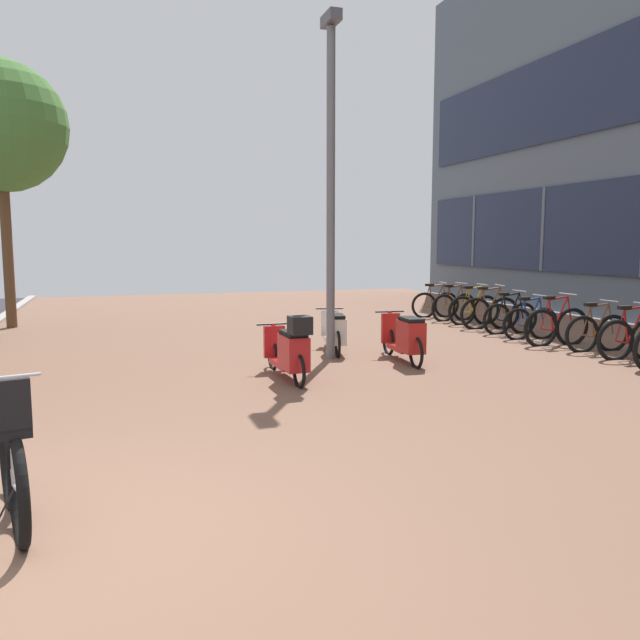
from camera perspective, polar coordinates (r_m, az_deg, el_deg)
name	(u,v)px	position (r m, az deg, el deg)	size (l,w,h in m)	color
ground	(285,518)	(4.74, -3.22, -17.51)	(21.00, 40.00, 0.13)	#252128
bicycle_foreground	(8,469)	(4.91, -26.46, -12.01)	(0.58, 1.43, 1.13)	black
bicycle_rack_02	(632,339)	(11.72, 26.41, -1.53)	(1.33, 0.48, 0.98)	black
bicycle_rack_03	(597,333)	(12.29, 23.86, -1.07)	(1.32, 0.48, 0.95)	black
bicycle_rack_04	(556,327)	(12.72, 20.65, -0.56)	(1.44, 0.48, 1.02)	black
bicycle_rack_05	(530,323)	(13.35, 18.54, -0.27)	(1.25, 0.48, 0.93)	black
bicycle_rack_06	(510,318)	(14.02, 16.86, 0.18)	(1.34, 0.48, 0.96)	black
bicycle_rack_07	(490,313)	(14.68, 15.15, 0.62)	(1.42, 0.48, 1.03)	black
bicycle_rack_08	(474,310)	(15.38, 13.79, 0.90)	(1.37, 0.48, 1.00)	black
bicycle_rack_09	(454,307)	(16.01, 12.06, 1.17)	(1.35, 0.48, 0.98)	black
bicycle_rack_10	(435,304)	(16.65, 10.41, 1.40)	(1.30, 0.48, 0.95)	black
scooter_near	(406,338)	(10.27, 7.77, -1.61)	(0.52, 1.78, 0.79)	black
scooter_mid	(290,350)	(8.82, -2.72, -2.74)	(0.52, 1.81, 1.00)	black
scooter_far	(334,331)	(11.10, 1.32, -1.04)	(0.67, 1.70, 0.75)	black
lamp_post	(331,171)	(10.53, 0.98, 13.34)	(0.20, 0.52, 5.55)	slate
street_tree	(0,127)	(16.17, -27.03, 15.33)	(2.89, 2.89, 5.95)	brown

